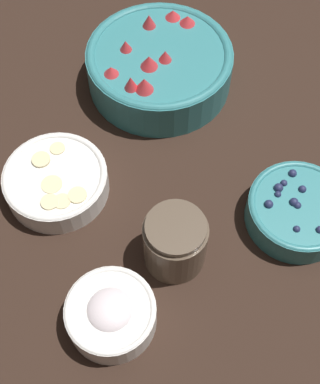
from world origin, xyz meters
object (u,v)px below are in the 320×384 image
object	(u,v)px
bowl_blueberries	(298,210)
jar_chocolate	(175,243)
bowl_strawberries	(159,64)
bowl_bananas	(56,181)
bowl_cream	(111,314)

from	to	relation	value
bowl_blueberries	jar_chocolate	world-z (taller)	jar_chocolate
bowl_blueberries	bowl_strawberries	bearing A→B (deg)	25.77
bowl_bananas	jar_chocolate	world-z (taller)	jar_chocolate
bowl_strawberries	bowl_blueberries	world-z (taller)	bowl_strawberries
jar_chocolate	bowl_cream	bearing A→B (deg)	127.46
bowl_blueberries	bowl_cream	bearing A→B (deg)	109.45
bowl_strawberries	bowl_blueberries	distance (m)	0.35
bowl_bananas	jar_chocolate	distance (m)	0.22
bowl_bananas	bowl_cream	size ratio (longest dim) A/B	1.32
bowl_blueberries	jar_chocolate	bearing A→B (deg)	97.55
bowl_cream	jar_chocolate	distance (m)	0.13
bowl_blueberries	bowl_bananas	size ratio (longest dim) A/B	0.95
bowl_cream	bowl_strawberries	bearing A→B (deg)	-19.28
bowl_cream	bowl_bananas	bearing A→B (deg)	13.23
bowl_cream	jar_chocolate	bearing A→B (deg)	-52.54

